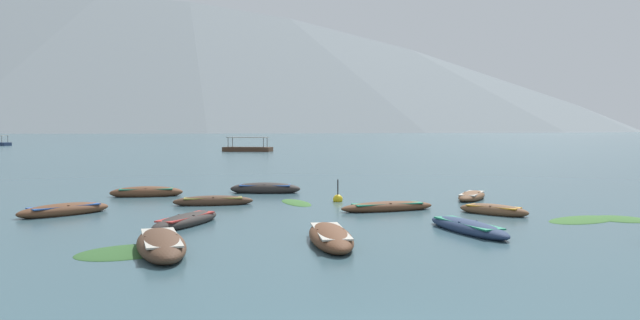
% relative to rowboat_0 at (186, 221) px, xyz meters
% --- Properties ---
extents(ground_plane, '(6000.00, 6000.00, 0.00)m').
position_rel_rowboat_0_xyz_m(ground_plane, '(5.04, 1486.45, -0.17)').
color(ground_plane, '#385660').
extents(mountain_1, '(2438.66, 2438.66, 591.14)m').
position_rel_rowboat_0_xyz_m(mountain_1, '(-313.47, 1754.69, 295.40)').
color(mountain_1, slate).
rests_on(mountain_1, ground).
extents(mountain_2, '(1574.38, 1574.38, 462.95)m').
position_rel_rowboat_0_xyz_m(mountain_2, '(154.95, 1758.95, 231.31)').
color(mountain_2, '#4C5B56').
rests_on(mountain_2, ground).
extents(rowboat_0, '(2.52, 4.15, 0.54)m').
position_rel_rowboat_0_xyz_m(rowboat_0, '(0.00, 0.00, 0.00)').
color(rowboat_0, '#2D2826').
rests_on(rowboat_0, ground).
extents(rowboat_1, '(1.59, 4.51, 0.65)m').
position_rel_rowboat_0_xyz_m(rowboat_1, '(5.11, -3.82, 0.03)').
color(rowboat_1, brown).
rests_on(rowboat_1, ground).
extents(rowboat_2, '(3.93, 1.71, 0.66)m').
position_rel_rowboat_0_xyz_m(rowboat_2, '(-3.81, 9.92, 0.04)').
color(rowboat_2, brown).
rests_on(rowboat_2, ground).
extents(rowboat_3, '(2.37, 4.53, 0.52)m').
position_rel_rowboat_0_xyz_m(rowboat_3, '(10.02, -1.96, -0.00)').
color(rowboat_3, navy).
rests_on(rowboat_3, ground).
extents(rowboat_4, '(2.87, 2.83, 0.54)m').
position_rel_rowboat_0_xyz_m(rowboat_4, '(12.39, 2.28, -0.00)').
color(rowboat_4, brown).
rests_on(rowboat_4, ground).
extents(rowboat_5, '(4.47, 2.21, 0.51)m').
position_rel_rowboat_0_xyz_m(rowboat_5, '(8.12, 3.64, -0.01)').
color(rowboat_5, brown).
rests_on(rowboat_5, ground).
extents(rowboat_6, '(2.69, 3.65, 0.50)m').
position_rel_rowboat_0_xyz_m(rowboat_6, '(13.13, 7.69, -0.01)').
color(rowboat_6, brown).
rests_on(rowboat_6, ground).
extents(rowboat_8, '(4.07, 1.69, 0.72)m').
position_rel_rowboat_0_xyz_m(rowboat_8, '(2.46, 11.40, 0.05)').
color(rowboat_8, '#2D2826').
rests_on(rowboat_8, ground).
extents(rowboat_9, '(2.55, 4.70, 0.71)m').
position_rel_rowboat_0_xyz_m(rowboat_9, '(0.12, -4.90, 0.05)').
color(rowboat_9, '#4C3323').
rests_on(rowboat_9, ground).
extents(rowboat_10, '(3.62, 3.61, 0.59)m').
position_rel_rowboat_0_xyz_m(rowboat_10, '(-5.58, 3.08, 0.02)').
color(rowboat_10, brown).
rests_on(rowboat_10, ground).
extents(rowboat_11, '(3.84, 1.40, 0.55)m').
position_rel_rowboat_0_xyz_m(rowboat_11, '(0.23, 6.04, 0.00)').
color(rowboat_11, '#4C3323').
rests_on(rowboat_11, ground).
extents(ferry_1, '(8.33, 4.62, 2.54)m').
position_rel_rowboat_0_xyz_m(ferry_1, '(-3.08, 76.15, 0.28)').
color(ferry_1, '#4C3323').
rests_on(ferry_1, ground).
extents(mooring_buoy, '(0.49, 0.49, 1.24)m').
position_rel_rowboat_0_xyz_m(mooring_buoy, '(6.22, 7.06, -0.06)').
color(mooring_buoy, yellow).
rests_on(mooring_buoy, ground).
extents(weed_patch_0, '(3.69, 3.51, 0.14)m').
position_rel_rowboat_0_xyz_m(weed_patch_0, '(-0.87, -4.87, -0.17)').
color(weed_patch_0, '#2D5628').
rests_on(weed_patch_0, ground).
extents(weed_patch_1, '(2.02, 3.40, 0.14)m').
position_rel_rowboat_0_xyz_m(weed_patch_1, '(4.15, 6.58, -0.17)').
color(weed_patch_1, '#38662D').
rests_on(weed_patch_1, ground).
extents(weed_patch_2, '(3.85, 3.18, 0.14)m').
position_rel_rowboat_0_xyz_m(weed_patch_2, '(15.33, 0.50, -0.17)').
color(weed_patch_2, '#38662D').
rests_on(weed_patch_2, ground).
extents(weed_patch_3, '(2.85, 2.81, 0.14)m').
position_rel_rowboat_0_xyz_m(weed_patch_3, '(16.94, 0.62, -0.17)').
color(weed_patch_3, '#38662D').
rests_on(weed_patch_3, ground).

